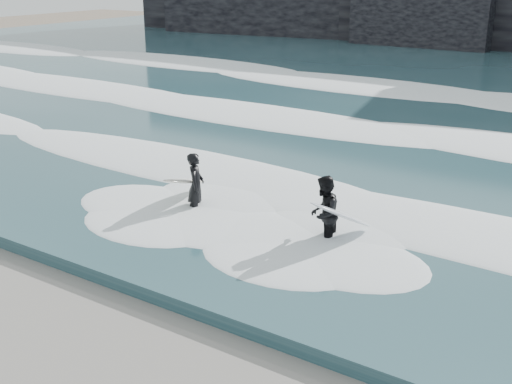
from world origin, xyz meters
TOP-DOWN VIEW (x-y plane):
  - sea at (0.00, 29.00)m, footprint 90.00×52.00m
  - foam_near at (0.00, 9.00)m, footprint 60.00×3.20m
  - foam_mid at (0.00, 16.00)m, footprint 60.00×4.00m
  - foam_far at (0.00, 25.00)m, footprint 60.00×4.80m
  - surfer_left at (-1.23, 6.87)m, footprint 1.21×2.08m
  - surfer_right at (2.39, 6.90)m, footprint 1.37×1.87m

SIDE VIEW (x-z plane):
  - sea at x=0.00m, z-range 0.00..0.30m
  - foam_near at x=0.00m, z-range 0.30..0.50m
  - foam_mid at x=0.00m, z-range 0.30..0.54m
  - foam_far at x=0.00m, z-range 0.30..0.60m
  - surfer_left at x=-1.23m, z-range 0.01..1.66m
  - surfer_right at x=2.39m, z-range 0.01..1.69m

